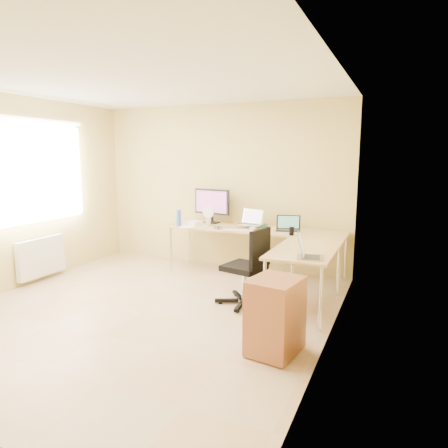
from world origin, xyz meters
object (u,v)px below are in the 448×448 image
at_px(keyboard, 239,230).
at_px(desk_main, 255,252).
at_px(desk_return, 305,278).
at_px(desk_fan, 210,215).
at_px(monitor, 212,206).
at_px(laptop_return, 311,248).
at_px(mug, 208,222).
at_px(laptop_black, 288,223).
at_px(water_bottle, 179,218).
at_px(office_chair, 244,264).
at_px(cabinet, 275,316).
at_px(laptop_center, 250,217).

bearing_deg(keyboard, desk_main, 57.74).
xyz_separation_m(desk_return, desk_fan, (-1.82, 1.20, 0.49)).
xyz_separation_m(monitor, laptop_return, (1.93, -1.65, -0.17)).
xyz_separation_m(desk_return, monitor, (-1.78, 1.20, 0.64)).
height_order(keyboard, mug, mug).
bearing_deg(mug, monitor, 100.94).
distance_m(laptop_black, water_bottle, 1.65).
bearing_deg(office_chair, laptop_black, 91.55).
relative_size(mug, office_chair, 0.10).
xyz_separation_m(water_bottle, office_chair, (1.39, -0.86, -0.36)).
distance_m(laptop_black, laptop_return, 1.61).
height_order(desk_return, desk_fan, desk_fan).
relative_size(laptop_return, office_chair, 0.34).
height_order(mug, laptop_return, laptop_return).
bearing_deg(keyboard, desk_return, -38.10).
distance_m(desk_return, keyboard, 1.38).
relative_size(monitor, desk_fan, 2.55).
bearing_deg(desk_return, office_chair, -167.66).
distance_m(desk_main, cabinet, 2.43).
bearing_deg(desk_fan, laptop_center, -9.27).
xyz_separation_m(laptop_center, cabinet, (1.08, -2.25, -0.53)).
bearing_deg(cabinet, desk_fan, 136.35).
bearing_deg(cabinet, laptop_return, 88.78).
relative_size(desk_fan, laptop_return, 0.77).
relative_size(laptop_center, cabinet, 0.51).
height_order(mug, desk_fan, desk_fan).
height_order(desk_fan, office_chair, same).
distance_m(monitor, laptop_black, 1.32).
bearing_deg(laptop_return, desk_fan, 38.27).
height_order(desk_main, desk_fan, desk_fan).
height_order(water_bottle, desk_fan, same).
bearing_deg(mug, keyboard, -22.77).
relative_size(desk_return, mug, 13.16).
xyz_separation_m(laptop_black, cabinet, (0.49, -2.25, -0.48)).
height_order(keyboard, office_chair, office_chair).
relative_size(desk_return, laptop_return, 4.02).
height_order(desk_return, laptop_black, laptop_black).
relative_size(desk_main, laptop_center, 7.59).
distance_m(desk_main, office_chair, 1.19).
relative_size(keyboard, desk_fan, 1.64).
bearing_deg(keyboard, water_bottle, 173.97).
xyz_separation_m(monitor, water_bottle, (-0.32, -0.50, -0.15)).
xyz_separation_m(keyboard, desk_fan, (-0.70, 0.50, 0.12)).
relative_size(laptop_black, desk_fan, 1.36).
height_order(desk_return, cabinet, desk_return).
distance_m(laptop_center, laptop_return, 1.92).
bearing_deg(keyboard, monitor, 136.79).
bearing_deg(laptop_black, office_chair, -114.29).
bearing_deg(desk_return, keyboard, 147.94).
xyz_separation_m(desk_return, keyboard, (-1.12, 0.70, 0.37)).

